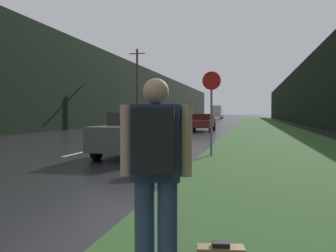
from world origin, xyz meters
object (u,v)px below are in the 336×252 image
hitchhiker_with_backpack (156,167)px  car_passing_far (202,122)px  delivery_truck (217,112)px  stop_sign (211,106)px  car_passing_near (136,133)px  car_oncoming (188,118)px

hitchhiker_with_backpack → car_passing_far: 25.63m
hitchhiker_with_backpack → car_passing_far: (-3.05, 25.45, -0.28)m
car_passing_far → delivery_truck: bearing=-85.8°
stop_sign → car_passing_far: (-2.53, 16.45, -0.97)m
stop_sign → delivery_truck: 76.21m
hitchhiker_with_backpack → car_passing_near: hitchhiker_with_backpack is taller
car_passing_far → car_oncoming: size_ratio=0.97×
stop_sign → hitchhiker_with_backpack: bearing=-86.7°
stop_sign → car_passing_far: size_ratio=0.61×
car_passing_near → car_oncoming: (-4.33, 35.10, -0.01)m
hitchhiker_with_backpack → delivery_truck: 85.22m
hitchhiker_with_backpack → car_passing_far: bearing=86.7°
stop_sign → hitchhiker_with_backpack: size_ratio=1.63×
car_oncoming → delivery_truck: delivery_truck is taller
stop_sign → car_oncoming: bearing=101.2°
hitchhiker_with_backpack → car_oncoming: size_ratio=0.36×
stop_sign → car_oncoming: 35.49m
hitchhiker_with_backpack → car_passing_near: bearing=99.2°
stop_sign → car_passing_near: bearing=-173.5°
car_passing_far → car_oncoming: 18.86m
hitchhiker_with_backpack → car_passing_near: (-3.05, 8.71, -0.25)m
stop_sign → hitchhiker_with_backpack: 9.04m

